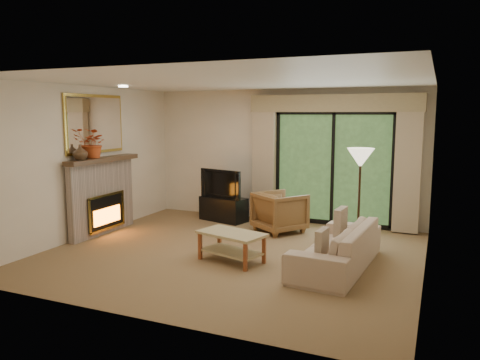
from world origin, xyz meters
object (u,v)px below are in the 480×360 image
at_px(media_console, 224,209).
at_px(coffee_table, 232,247).
at_px(armchair, 280,212).
at_px(sofa, 337,246).

height_order(media_console, coffee_table, media_console).
xyz_separation_m(media_console, armchair, (1.31, -0.39, 0.13)).
bearing_deg(coffee_table, media_console, 133.18).
relative_size(media_console, coffee_table, 0.99).
relative_size(media_console, sofa, 0.46).
height_order(media_console, sofa, sofa).
bearing_deg(coffee_table, sofa, 28.31).
xyz_separation_m(armchair, sofa, (1.36, -1.59, -0.06)).
relative_size(sofa, coffee_table, 2.16).
distance_m(armchair, sofa, 2.09).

